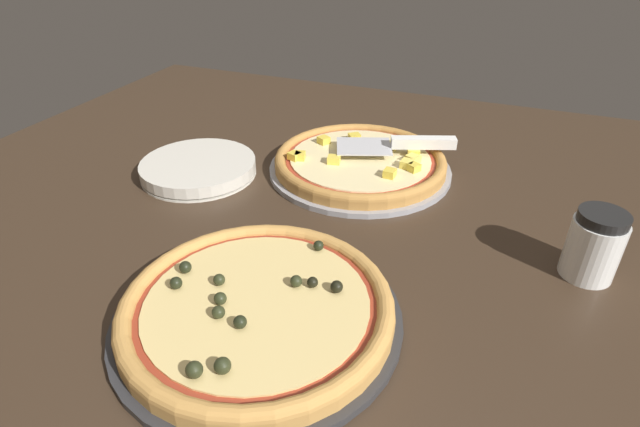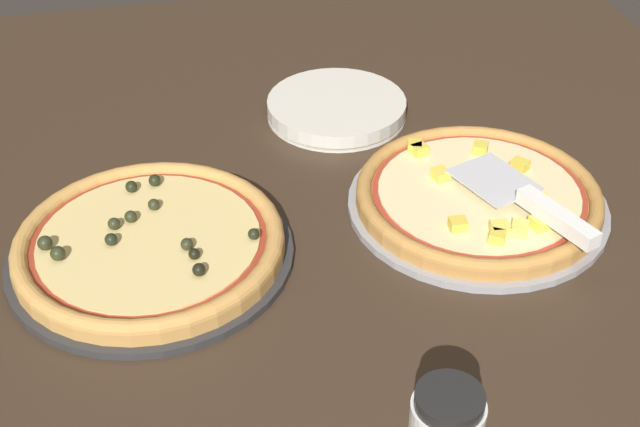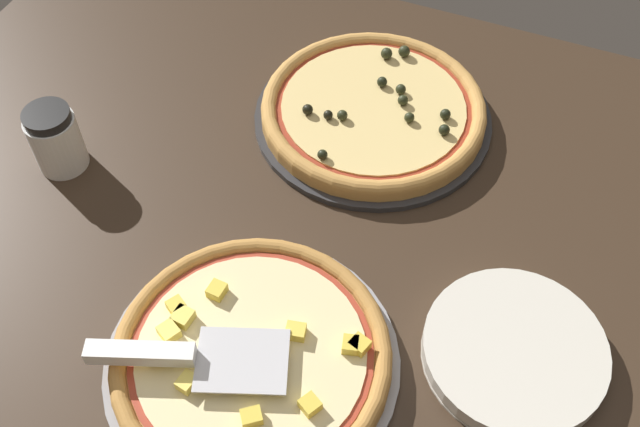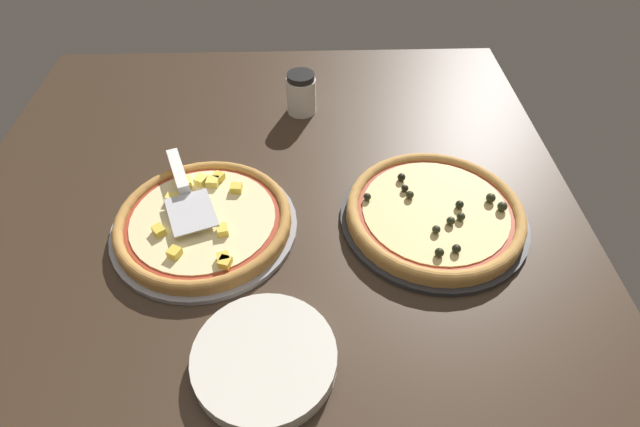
{
  "view_description": "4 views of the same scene",
  "coord_description": "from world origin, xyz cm",
  "px_view_note": "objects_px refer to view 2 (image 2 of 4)",
  "views": [
    {
      "loc": [
        -29.03,
        70.9,
        43.81
      ],
      "look_at": [
        -4.89,
        10.03,
        3.0
      ],
      "focal_mm": 28.0,
      "sensor_mm": 36.0,
      "label": 1
    },
    {
      "loc": [
        -93.43,
        30.2,
        70.37
      ],
      "look_at": [
        -4.89,
        10.03,
        3.0
      ],
      "focal_mm": 50.0,
      "sensor_mm": 36.0,
      "label": 2
    },
    {
      "loc": [
        17.99,
        -45.43,
        80.13
      ],
      "look_at": [
        -4.89,
        10.03,
        3.0
      ],
      "focal_mm": 42.0,
      "sensor_mm": 36.0,
      "label": 3
    },
    {
      "loc": [
        59.99,
        8.0,
        68.64
      ],
      "look_at": [
        -4.89,
        10.03,
        3.0
      ],
      "focal_mm": 28.0,
      "sensor_mm": 36.0,
      "label": 4
    }
  ],
  "objects_px": {
    "pizza_front": "(479,195)",
    "plate_stack": "(337,108)",
    "serving_spatula": "(539,207)",
    "pizza_back": "(149,242)"
  },
  "relations": [
    {
      "from": "pizza_front",
      "to": "plate_stack",
      "type": "bearing_deg",
      "value": 24.16
    },
    {
      "from": "serving_spatula",
      "to": "plate_stack",
      "type": "xyz_separation_m",
      "value": [
        0.36,
        0.17,
        -0.04
      ]
    },
    {
      "from": "pizza_back",
      "to": "pizza_front",
      "type": "bearing_deg",
      "value": -89.06
    },
    {
      "from": "pizza_back",
      "to": "serving_spatula",
      "type": "distance_m",
      "value": 0.49
    },
    {
      "from": "serving_spatula",
      "to": "pizza_back",
      "type": "bearing_deg",
      "value": 81.66
    },
    {
      "from": "plate_stack",
      "to": "pizza_front",
      "type": "bearing_deg",
      "value": -155.84
    },
    {
      "from": "pizza_front",
      "to": "plate_stack",
      "type": "relative_size",
      "value": 1.51
    },
    {
      "from": "serving_spatula",
      "to": "pizza_front",
      "type": "bearing_deg",
      "value": 31.5
    },
    {
      "from": "pizza_front",
      "to": "serving_spatula",
      "type": "height_order",
      "value": "serving_spatula"
    },
    {
      "from": "plate_stack",
      "to": "pizza_back",
      "type": "bearing_deg",
      "value": 133.01
    }
  ]
}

